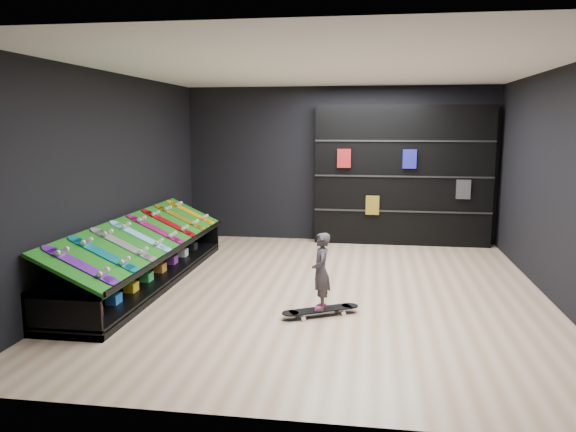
# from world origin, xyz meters

# --- Properties ---
(floor) EXTENTS (6.00, 7.00, 0.01)m
(floor) POSITION_xyz_m (0.00, 0.00, 0.00)
(floor) COLOR #CBAE89
(floor) RESTS_ON ground
(ceiling) EXTENTS (6.00, 7.00, 0.01)m
(ceiling) POSITION_xyz_m (0.00, 0.00, 3.00)
(ceiling) COLOR white
(ceiling) RESTS_ON ground
(wall_back) EXTENTS (6.00, 0.02, 3.00)m
(wall_back) POSITION_xyz_m (0.00, 3.50, 1.50)
(wall_back) COLOR black
(wall_back) RESTS_ON ground
(wall_front) EXTENTS (6.00, 0.02, 3.00)m
(wall_front) POSITION_xyz_m (0.00, -3.50, 1.50)
(wall_front) COLOR black
(wall_front) RESTS_ON ground
(wall_left) EXTENTS (0.02, 7.00, 3.00)m
(wall_left) POSITION_xyz_m (-3.00, 0.00, 1.50)
(wall_left) COLOR black
(wall_left) RESTS_ON ground
(wall_right) EXTENTS (0.02, 7.00, 3.00)m
(wall_right) POSITION_xyz_m (3.00, 0.00, 1.50)
(wall_right) COLOR black
(wall_right) RESTS_ON ground
(display_rack) EXTENTS (0.90, 4.50, 0.50)m
(display_rack) POSITION_xyz_m (-2.55, 0.00, 0.25)
(display_rack) COLOR black
(display_rack) RESTS_ON ground
(turf_ramp) EXTENTS (0.92, 4.50, 0.46)m
(turf_ramp) POSITION_xyz_m (-2.50, 0.00, 0.71)
(turf_ramp) COLOR #10530D
(turf_ramp) RESTS_ON display_rack
(back_shelving) EXTENTS (3.29, 0.38, 2.63)m
(back_shelving) POSITION_xyz_m (1.22, 3.32, 1.31)
(back_shelving) COLOR black
(back_shelving) RESTS_ON ground
(floor_skateboard) EXTENTS (0.96, 0.67, 0.09)m
(floor_skateboard) POSITION_xyz_m (0.09, -1.05, 0.04)
(floor_skateboard) COLOR black
(floor_skateboard) RESTS_ON ground
(child) EXTENTS (0.18, 0.23, 0.56)m
(child) POSITION_xyz_m (0.09, -1.05, 0.37)
(child) COLOR black
(child) RESTS_ON floor_skateboard
(display_board_0) EXTENTS (0.93, 0.22, 0.50)m
(display_board_0) POSITION_xyz_m (-2.49, -1.90, 0.74)
(display_board_0) COLOR purple
(display_board_0) RESTS_ON turf_ramp
(display_board_1) EXTENTS (0.93, 0.22, 0.50)m
(display_board_1) POSITION_xyz_m (-2.49, -1.36, 0.74)
(display_board_1) COLOR #0C8C99
(display_board_1) RESTS_ON turf_ramp
(display_board_2) EXTENTS (0.93, 0.22, 0.50)m
(display_board_2) POSITION_xyz_m (-2.49, -0.81, 0.74)
(display_board_2) COLOR black
(display_board_2) RESTS_ON turf_ramp
(display_board_3) EXTENTS (0.93, 0.22, 0.50)m
(display_board_3) POSITION_xyz_m (-2.49, -0.27, 0.74)
(display_board_3) COLOR #0CB2E5
(display_board_3) RESTS_ON turf_ramp
(display_board_4) EXTENTS (0.93, 0.22, 0.50)m
(display_board_4) POSITION_xyz_m (-2.49, 0.27, 0.74)
(display_board_4) COLOR #E5198C
(display_board_4) RESTS_ON turf_ramp
(display_board_5) EXTENTS (0.93, 0.22, 0.50)m
(display_board_5) POSITION_xyz_m (-2.49, 0.81, 0.74)
(display_board_5) COLOR red
(display_board_5) RESTS_ON turf_ramp
(display_board_6) EXTENTS (0.93, 0.22, 0.50)m
(display_board_6) POSITION_xyz_m (-2.49, 1.36, 0.74)
(display_board_6) COLOR yellow
(display_board_6) RESTS_ON turf_ramp
(display_board_7) EXTENTS (0.93, 0.22, 0.50)m
(display_board_7) POSITION_xyz_m (-2.49, 1.90, 0.74)
(display_board_7) COLOR yellow
(display_board_7) RESTS_ON turf_ramp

